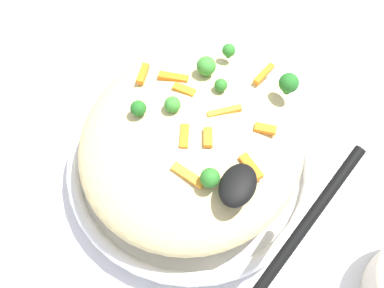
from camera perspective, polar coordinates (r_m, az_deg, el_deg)
ground_plane at (r=0.72m, az=0.00°, el=-3.21°), size 2.40×2.40×0.00m
serving_bowl at (r=0.70m, az=0.00°, el=-2.36°), size 0.34×0.34×0.04m
pasta_mound at (r=0.65m, az=0.00°, el=0.22°), size 0.31×0.29×0.10m
carrot_piece_0 at (r=0.59m, az=1.81°, el=0.74°), size 0.03×0.02×0.01m
carrot_piece_1 at (r=0.66m, az=8.13°, el=7.87°), size 0.04×0.02×0.01m
carrot_piece_2 at (r=0.61m, az=3.67°, el=3.70°), size 0.03×0.04×0.01m
carrot_piece_3 at (r=0.59m, az=-0.83°, el=0.86°), size 0.03×0.02×0.01m
carrot_piece_4 at (r=0.65m, az=-5.57°, el=7.89°), size 0.03×0.01×0.01m
carrot_piece_5 at (r=0.63m, az=-0.90°, el=6.16°), size 0.01×0.03×0.01m
carrot_piece_6 at (r=0.65m, az=-2.11°, el=7.51°), size 0.02×0.04×0.01m
carrot_piece_7 at (r=0.57m, az=-0.46°, el=-3.55°), size 0.02×0.04×0.01m
carrot_piece_8 at (r=0.58m, az=6.66°, el=-2.60°), size 0.03×0.04×0.01m
carrot_piece_9 at (r=0.61m, az=8.27°, el=1.72°), size 0.02×0.03×0.01m
broccoli_floret_0 at (r=0.64m, az=10.87°, el=6.76°), size 0.03×0.03×0.03m
broccoli_floret_1 at (r=0.61m, az=-2.22°, el=4.47°), size 0.02×0.02×0.02m
broccoli_floret_2 at (r=0.61m, az=-6.08°, el=4.01°), size 0.02×0.02×0.02m
broccoli_floret_3 at (r=0.56m, az=2.05°, el=-3.87°), size 0.02×0.02×0.03m
broccoli_floret_4 at (r=0.67m, az=3.99°, el=10.56°), size 0.02×0.02×0.02m
broccoli_floret_5 at (r=0.64m, az=1.62°, el=8.78°), size 0.02×0.02×0.03m
broccoli_floret_6 at (r=0.63m, az=3.28°, el=6.65°), size 0.02×0.02×0.02m
serving_spoon at (r=0.54m, az=8.10°, el=-6.11°), size 0.17×0.13×0.08m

